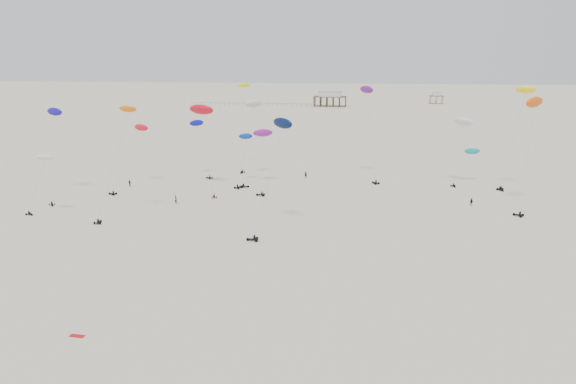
% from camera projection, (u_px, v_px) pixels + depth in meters
% --- Properties ---
extents(ground_plane, '(900.00, 900.00, 0.00)m').
position_uv_depth(ground_plane, '(329.00, 141.00, 215.24)').
color(ground_plane, beige).
extents(pavilion_main, '(21.00, 13.00, 9.80)m').
position_uv_depth(pavilion_main, '(330.00, 100.00, 359.85)').
color(pavilion_main, brown).
rests_on(pavilion_main, ground).
extents(pavilion_small, '(9.00, 7.00, 8.00)m').
position_uv_depth(pavilion_small, '(436.00, 99.00, 379.30)').
color(pavilion_small, brown).
rests_on(pavilion_small, ground).
extents(pier_fence, '(80.20, 0.20, 1.50)m').
position_uv_depth(pier_fence, '(251.00, 104.00, 367.79)').
color(pier_fence, black).
rests_on(pier_fence, ground).
extents(rig_0, '(8.99, 11.77, 12.84)m').
position_uv_depth(rig_0, '(481.00, 162.00, 141.98)').
color(rig_0, black).
rests_on(rig_0, ground).
extents(rig_1, '(7.05, 9.72, 22.85)m').
position_uv_depth(rig_1, '(118.00, 146.00, 110.88)').
color(rig_1, black).
rests_on(rig_1, ground).
extents(rig_2, '(4.63, 15.41, 25.79)m').
position_uv_depth(rig_2, '(243.00, 114.00, 161.35)').
color(rig_2, black).
rests_on(rig_2, ground).
extents(rig_3, '(7.56, 14.13, 21.80)m').
position_uv_depth(rig_3, '(54.00, 127.00, 128.94)').
color(rig_3, black).
rests_on(rig_3, ground).
extents(rig_4, '(4.83, 18.16, 23.46)m').
position_uv_depth(rig_4, '(250.00, 123.00, 146.02)').
color(rig_4, black).
rests_on(rig_4, ground).
extents(rig_5, '(5.75, 7.79, 17.30)m').
position_uv_depth(rig_5, '(462.00, 128.00, 140.33)').
color(rig_5, black).
rests_on(rig_5, ground).
extents(rig_6, '(4.00, 8.70, 13.05)m').
position_uv_depth(rig_6, '(245.00, 156.00, 142.10)').
color(rig_6, black).
rests_on(rig_6, ground).
extents(rig_7, '(6.67, 14.02, 24.96)m').
position_uv_depth(rig_7, '(369.00, 111.00, 147.27)').
color(rig_7, black).
rests_on(rig_7, ground).
extents(rig_8, '(7.09, 6.27, 15.41)m').
position_uv_depth(rig_8, '(200.00, 135.00, 150.33)').
color(rig_8, black).
rests_on(rig_8, ground).
extents(rig_9, '(5.74, 16.22, 17.86)m').
position_uv_depth(rig_9, '(262.00, 144.00, 139.81)').
color(rig_9, black).
rests_on(rig_9, ground).
extents(rig_10, '(6.31, 3.47, 12.76)m').
position_uv_depth(rig_10, '(40.00, 174.00, 114.54)').
color(rig_10, black).
rests_on(rig_10, ground).
extents(rig_11, '(6.14, 14.98, 18.36)m').
position_uv_depth(rig_11, '(134.00, 144.00, 138.69)').
color(rig_11, black).
rests_on(rig_11, ground).
extents(rig_12, '(7.53, 12.86, 21.72)m').
position_uv_depth(rig_12, '(276.00, 148.00, 102.89)').
color(rig_12, black).
rests_on(rig_12, ground).
extents(rig_13, '(9.95, 13.83, 22.10)m').
position_uv_depth(rig_13, '(202.00, 114.00, 135.64)').
color(rig_13, black).
rests_on(rig_13, ground).
extents(rig_14, '(7.55, 3.83, 25.34)m').
position_uv_depth(rig_14, '(519.00, 114.00, 133.28)').
color(rig_14, black).
rests_on(rig_14, ground).
extents(rig_15, '(7.32, 12.82, 24.18)m').
position_uv_depth(rig_15, '(532.00, 120.00, 117.21)').
color(rig_15, black).
rests_on(rig_15, ground).
extents(spectator_0, '(0.88, 0.96, 2.18)m').
position_uv_depth(spectator_0, '(176.00, 204.00, 124.75)').
color(spectator_0, black).
rests_on(spectator_0, ground).
extents(spectator_1, '(1.09, 0.93, 1.93)m').
position_uv_depth(spectator_1, '(471.00, 206.00, 123.12)').
color(spectator_1, black).
rests_on(spectator_1, ground).
extents(spectator_2, '(1.27, 0.92, 1.94)m').
position_uv_depth(spectator_2, '(130.00, 186.00, 141.26)').
color(spectator_2, black).
rests_on(spectator_2, ground).
extents(spectator_3, '(0.77, 0.54, 2.10)m').
position_uv_depth(spectator_3, '(306.00, 178.00, 150.84)').
color(spectator_3, black).
rests_on(spectator_3, ground).
extents(grounded_kite_b, '(1.85, 0.83, 0.07)m').
position_uv_depth(grounded_kite_b, '(77.00, 336.00, 65.94)').
color(grounded_kite_b, '#B50B0E').
rests_on(grounded_kite_b, ground).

